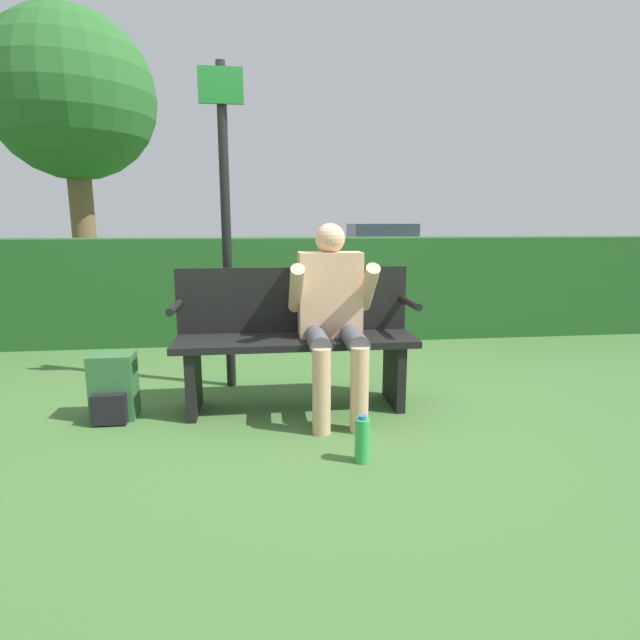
% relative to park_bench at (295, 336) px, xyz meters
% --- Properties ---
extents(ground_plane, '(40.00, 40.00, 0.00)m').
position_rel_park_bench_xyz_m(ground_plane, '(0.00, -0.06, -0.49)').
color(ground_plane, '#426B33').
extents(hedge_back, '(12.00, 0.53, 1.08)m').
position_rel_park_bench_xyz_m(hedge_back, '(0.00, 2.02, 0.05)').
color(hedge_back, '#235623').
rests_on(hedge_back, ground).
extents(park_bench, '(1.60, 0.44, 0.94)m').
position_rel_park_bench_xyz_m(park_bench, '(0.00, 0.00, 0.00)').
color(park_bench, black).
rests_on(park_bench, ground).
extents(person_seated, '(0.55, 0.64, 1.24)m').
position_rel_park_bench_xyz_m(person_seated, '(0.23, -0.13, 0.21)').
color(person_seated, '#DBA884').
rests_on(person_seated, ground).
extents(backpack, '(0.27, 0.26, 0.43)m').
position_rel_park_bench_xyz_m(backpack, '(-1.18, -0.11, -0.29)').
color(backpack, '#336638').
rests_on(backpack, ground).
extents(water_bottle, '(0.08, 0.08, 0.26)m').
position_rel_park_bench_xyz_m(water_bottle, '(0.29, -0.88, -0.37)').
color(water_bottle, green).
rests_on(water_bottle, ground).
extents(signpost, '(0.31, 0.09, 2.34)m').
position_rel_park_bench_xyz_m(signpost, '(-0.47, 0.47, 0.82)').
color(signpost, black).
rests_on(signpost, ground).
extents(parked_car, '(3.86, 2.03, 1.19)m').
position_rel_park_bench_xyz_m(parked_car, '(3.37, 11.41, 0.08)').
color(parked_car, '#B7BCC6').
rests_on(parked_car, ground).
extents(tree, '(2.29, 2.29, 4.12)m').
position_rel_park_bench_xyz_m(tree, '(-2.78, 4.49, 2.45)').
color(tree, brown).
rests_on(tree, ground).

